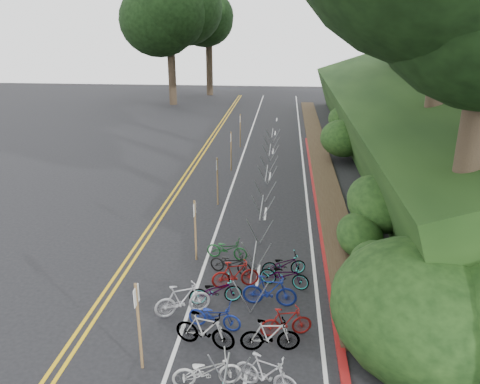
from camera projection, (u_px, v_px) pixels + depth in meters
The scene contains 9 objects.
ground at pixel (145, 338), 13.84m from camera, with size 120.00×120.00×0.00m, color black.
road_markings at pixel (216, 211), 23.23m from camera, with size 7.47×80.00×0.01m.
red_curb at pixel (317, 200), 24.54m from camera, with size 0.25×28.00×0.10m, color maroon.
embankment at pixel (428, 128), 29.61m from camera, with size 14.30×48.14×9.11m.
bike_racks_rest at pixel (266, 178), 25.45m from camera, with size 1.14×23.00×1.17m.
signpost_near at pixel (139, 321), 12.16m from camera, with size 0.08×0.40×2.60m.
signposts_rest at pixel (225, 162), 26.41m from camera, with size 0.08×18.40×2.50m.
bike_front at pixel (182, 299), 14.81m from camera, with size 1.81×0.51×1.09m, color #9E9EA3.
bike_valet at pixel (244, 310), 14.38m from camera, with size 3.31×9.96×1.09m.
Camera 1 is at (3.91, -11.22, 8.78)m, focal length 35.00 mm.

